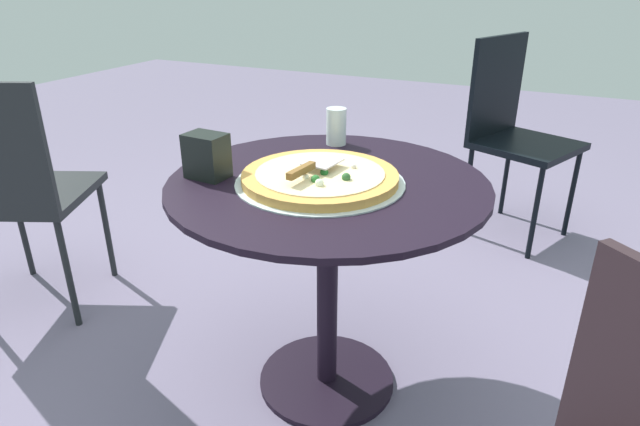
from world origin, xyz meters
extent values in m
plane|color=slate|center=(0.00, 0.00, 0.00)|extent=(10.00, 10.00, 0.00)
cylinder|color=black|center=(0.00, 0.00, 0.69)|extent=(0.87, 0.87, 0.02)
cylinder|color=black|center=(0.00, 0.00, 0.35)|extent=(0.06, 0.06, 0.66)
cylinder|color=black|center=(0.00, 0.00, 0.01)|extent=(0.43, 0.43, 0.02)
cylinder|color=silver|center=(-0.03, 0.01, 0.70)|extent=(0.45, 0.45, 0.00)
cylinder|color=gold|center=(-0.03, 0.01, 0.71)|extent=(0.42, 0.42, 0.02)
cylinder|color=beige|center=(-0.03, 0.01, 0.72)|extent=(0.34, 0.34, 0.00)
sphere|color=#2C702F|center=(-0.10, -0.01, 0.73)|extent=(0.02, 0.02, 0.02)
sphere|color=#247620|center=(-0.04, 0.05, 0.73)|extent=(0.02, 0.02, 0.02)
sphere|color=#30612F|center=(-0.05, -0.07, 0.73)|extent=(0.02, 0.02, 0.02)
sphere|color=#366626|center=(-0.02, 0.07, 0.73)|extent=(0.02, 0.02, 0.02)
sphere|color=silver|center=(0.04, -0.06, 0.73)|extent=(0.02, 0.02, 0.02)
sphere|color=white|center=(-0.09, 0.02, 0.73)|extent=(0.02, 0.02, 0.02)
sphere|color=white|center=(-0.12, -0.03, 0.73)|extent=(0.02, 0.02, 0.02)
sphere|color=#21652B|center=(-0.04, -0.01, 0.73)|extent=(0.02, 0.02, 0.02)
cube|color=silver|center=(0.00, 0.02, 0.74)|extent=(0.11, 0.09, 0.00)
cube|color=brown|center=(-0.10, 0.03, 0.75)|extent=(0.11, 0.03, 0.02)
cylinder|color=silver|center=(0.31, 0.11, 0.75)|extent=(0.06, 0.06, 0.12)
cube|color=black|center=(-0.12, 0.31, 0.76)|extent=(0.09, 0.11, 0.12)
cube|color=black|center=(-0.03, 1.20, 0.45)|extent=(0.55, 0.55, 0.03)
cylinder|color=black|center=(0.06, 1.44, 0.22)|extent=(0.02, 0.02, 0.44)
cylinder|color=black|center=(0.21, 1.11, 0.22)|extent=(0.02, 0.02, 0.44)
cylinder|color=black|center=(-0.12, 0.97, 0.22)|extent=(0.02, 0.02, 0.44)
cube|color=black|center=(1.37, -0.40, 0.46)|extent=(0.54, 0.54, 0.03)
cube|color=black|center=(1.44, -0.22, 0.71)|extent=(0.39, 0.18, 0.46)
cylinder|color=black|center=(1.47, -0.63, 0.22)|extent=(0.02, 0.02, 0.44)
cylinder|color=black|center=(1.14, -0.49, 0.22)|extent=(0.02, 0.02, 0.44)
cylinder|color=black|center=(1.60, -0.30, 0.22)|extent=(0.02, 0.02, 0.44)
cylinder|color=black|center=(1.27, -0.16, 0.22)|extent=(0.02, 0.02, 0.44)
camera|label=1|loc=(-1.26, -0.57, 1.22)|focal=30.68mm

